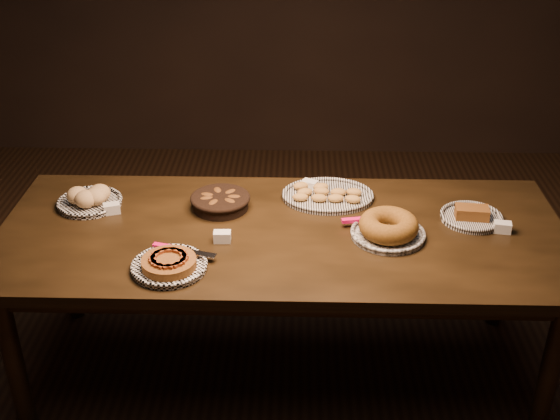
{
  "coord_description": "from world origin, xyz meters",
  "views": [
    {
      "loc": [
        0.06,
        -2.54,
        2.25
      ],
      "look_at": [
        -0.01,
        0.05,
        0.82
      ],
      "focal_mm": 45.0,
      "sensor_mm": 36.0,
      "label": 1
    }
  ],
  "objects_px": {
    "buffet_table": "(282,245)",
    "bundt_cake_plate": "(388,228)",
    "apple_tart_plate": "(169,264)",
    "madeleine_platter": "(327,195)"
  },
  "relations": [
    {
      "from": "buffet_table",
      "to": "bundt_cake_plate",
      "type": "distance_m",
      "value": 0.46
    },
    {
      "from": "buffet_table",
      "to": "madeleine_platter",
      "type": "height_order",
      "value": "madeleine_platter"
    },
    {
      "from": "apple_tart_plate",
      "to": "buffet_table",
      "type": "bearing_deg",
      "value": 35.68
    },
    {
      "from": "apple_tart_plate",
      "to": "madeleine_platter",
      "type": "height_order",
      "value": "apple_tart_plate"
    },
    {
      "from": "madeleine_platter",
      "to": "bundt_cake_plate",
      "type": "bearing_deg",
      "value": -60.3
    },
    {
      "from": "madeleine_platter",
      "to": "bundt_cake_plate",
      "type": "relative_size",
      "value": 1.2
    },
    {
      "from": "madeleine_platter",
      "to": "bundt_cake_plate",
      "type": "distance_m",
      "value": 0.41
    },
    {
      "from": "buffet_table",
      "to": "madeleine_platter",
      "type": "relative_size",
      "value": 5.8
    },
    {
      "from": "bundt_cake_plate",
      "to": "madeleine_platter",
      "type": "bearing_deg",
      "value": 141.85
    },
    {
      "from": "buffet_table",
      "to": "bundt_cake_plate",
      "type": "xyz_separation_m",
      "value": [
        0.44,
        -0.04,
        0.11
      ]
    }
  ]
}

